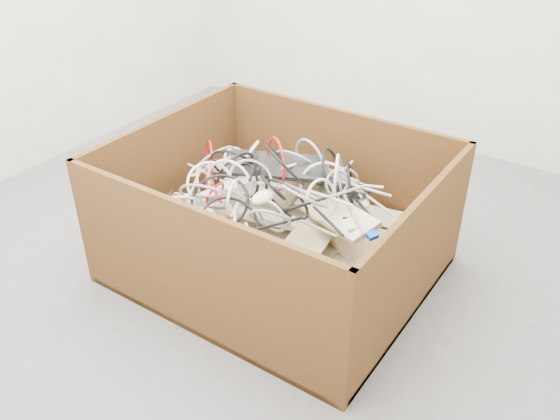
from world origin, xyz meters
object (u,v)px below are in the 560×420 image
Objects in this scene: cardboard_box at (274,241)px; power_strip_right at (205,215)px; power_strip_left at (230,189)px; vga_plug at (371,234)px.

cardboard_box is 4.70× the size of power_strip_right.
power_strip_left is at bearing -162.95° from cardboard_box.
cardboard_box reaches higher than power_strip_right.
cardboard_box reaches higher than power_strip_left.
cardboard_box is 27.73× the size of vga_plug.
vga_plug is (0.45, 0.00, 0.20)m from cardboard_box.
power_strip_left reaches higher than vga_plug.
power_strip_right is 5.90× the size of vga_plug.
cardboard_box is 0.34m from power_strip_right.
power_strip_right is at bearing -143.13° from power_strip_left.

